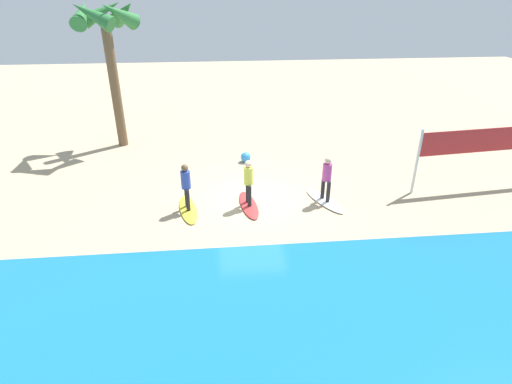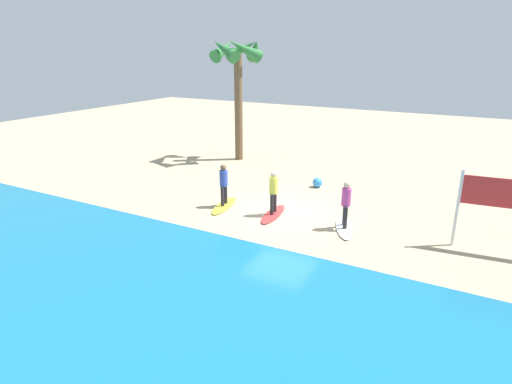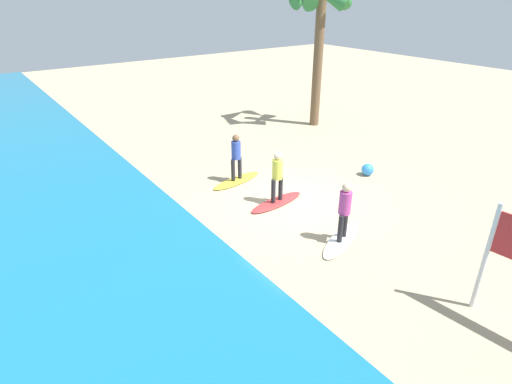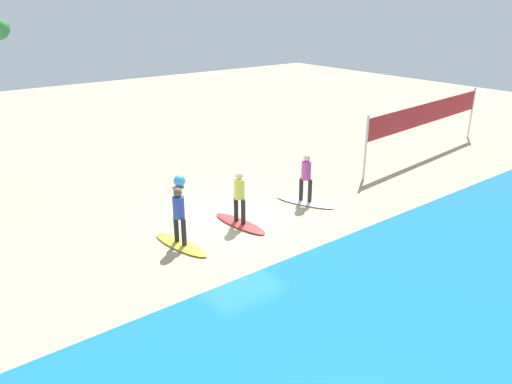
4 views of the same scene
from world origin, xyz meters
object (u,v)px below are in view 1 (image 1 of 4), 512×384
(surfboard_yellow, at_px, (188,209))
(surfer_yellow, at_px, (186,183))
(surfboard_white, at_px, (325,201))
(surfer_red, at_px, (248,179))
(palm_tree, at_px, (106,28))
(surfer_white, at_px, (327,176))
(surfboard_red, at_px, (249,205))
(beach_ball, at_px, (246,157))

(surfboard_yellow, xyz_separation_m, surfer_yellow, (0.00, -0.00, 0.99))
(surfboard_white, xyz_separation_m, surfer_red, (2.75, 0.03, 0.99))
(surfboard_yellow, height_order, palm_tree, palm_tree)
(surfer_white, distance_m, surfboard_red, 2.93)
(surfboard_white, height_order, beach_ball, beach_ball)
(surfboard_yellow, bearing_deg, surfboard_white, 81.63)
(surfer_red, relative_size, surfer_yellow, 1.00)
(surfer_red, xyz_separation_m, beach_ball, (-0.20, -4.05, -0.82))
(surfboard_yellow, xyz_separation_m, beach_ball, (-2.32, -4.16, 0.17))
(surfboard_white, height_order, surfboard_red, same)
(surfer_white, height_order, palm_tree, palm_tree)
(surfboard_white, bearing_deg, surfboard_yellow, -110.75)
(surfboard_white, xyz_separation_m, surfer_white, (0.00, 0.00, 0.99))
(surfboard_yellow, bearing_deg, surfer_red, 83.00)
(surfboard_red, bearing_deg, surfer_white, 84.01)
(surfboard_red, distance_m, palm_tree, 10.25)
(surfboard_red, bearing_deg, surfboard_white, 84.01)
(surfboard_white, height_order, surfer_red, surfer_red)
(surfer_red, bearing_deg, surfboard_yellow, 3.05)
(surfboard_yellow, height_order, surfer_yellow, surfer_yellow)
(surfer_yellow, bearing_deg, surfer_white, -178.32)
(palm_tree, bearing_deg, surfboard_red, 129.25)
(surfboard_yellow, distance_m, palm_tree, 9.36)
(beach_ball, bearing_deg, surfboard_white, 122.38)
(surfboard_yellow, bearing_deg, palm_tree, -163.59)
(surfer_red, distance_m, surfboard_yellow, 2.34)
(surfer_yellow, bearing_deg, surfer_red, -176.95)
(surfboard_red, relative_size, palm_tree, 0.32)
(surfboard_yellow, bearing_deg, surfer_white, 81.63)
(surfer_white, xyz_separation_m, surfer_yellow, (4.87, 0.14, 0.00))
(surfboard_red, bearing_deg, beach_ball, 170.50)
(surfer_white, bearing_deg, surfboard_red, 0.63)
(surfboard_red, xyz_separation_m, beach_ball, (-0.20, -4.05, 0.17))
(surfboard_yellow, distance_m, surfer_yellow, 0.99)
(surfer_white, distance_m, beach_ball, 4.83)
(surfboard_white, distance_m, surfboard_red, 2.75)
(surfboard_yellow, bearing_deg, surfboard_red, 83.00)
(surfboard_red, height_order, surfer_red, surfer_red)
(surfboard_white, xyz_separation_m, palm_tree, (8.32, -6.78, 5.26))
(surfboard_red, bearing_deg, surfboard_yellow, -93.56)
(surfer_yellow, bearing_deg, palm_tree, -63.54)
(surfboard_white, distance_m, surfboard_yellow, 4.87)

